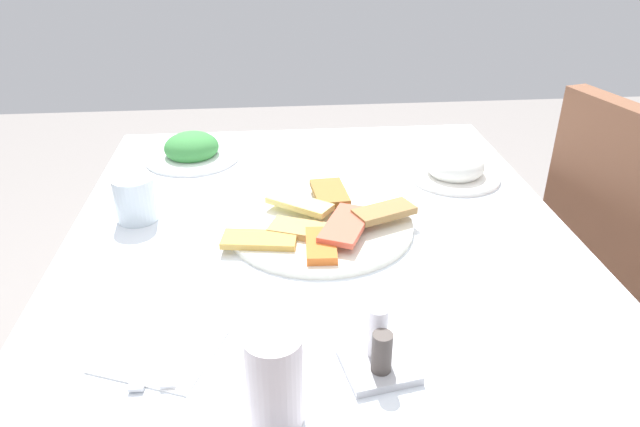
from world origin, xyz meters
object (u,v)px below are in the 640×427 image
object	(u,v)px
spoon	(176,344)
salad_plate_greens	(192,150)
condiment_caddy	(379,353)
dining_table	(320,262)
soda_can	(275,380)
salad_plate_rice	(455,168)
drinking_glass	(135,199)
fork	(150,345)
paper_napkin	(163,347)
pide_platter	(320,224)

from	to	relation	value
spoon	salad_plate_greens	bearing A→B (deg)	-175.68
salad_plate_greens	condiment_caddy	distance (m)	0.80
dining_table	soda_can	size ratio (longest dim) A/B	8.74
salad_plate_rice	drinking_glass	distance (m)	0.67
salad_plate_greens	dining_table	bearing A→B (deg)	37.03
spoon	soda_can	bearing A→B (deg)	44.30
soda_can	drinking_glass	xyz separation A→B (m)	(-0.52, -0.25, -0.02)
dining_table	drinking_glass	size ratio (longest dim) A/B	12.38
dining_table	salad_plate_rice	distance (m)	0.38
soda_can	condiment_caddy	size ratio (longest dim) A/B	1.16
salad_plate_rice	spoon	world-z (taller)	salad_plate_rice
dining_table	drinking_glass	bearing A→B (deg)	-100.72
salad_plate_rice	condiment_caddy	xyz separation A→B (m)	(0.57, -0.27, 0.00)
salad_plate_greens	soda_can	xyz separation A→B (m)	(0.81, 0.18, 0.04)
fork	drinking_glass	bearing A→B (deg)	-164.95
paper_napkin	salad_plate_rice	bearing A→B (deg)	132.30
fork	soda_can	bearing A→B (deg)	53.36
dining_table	pide_platter	xyz separation A→B (m)	(0.01, 0.00, 0.09)
pide_platter	drinking_glass	size ratio (longest dim) A/B	4.19
pide_platter	salad_plate_greens	world-z (taller)	salad_plate_greens
fork	spoon	xyz separation A→B (m)	(0.00, 0.04, 0.00)
salad_plate_greens	salad_plate_rice	size ratio (longest dim) A/B	1.11
dining_table	paper_napkin	world-z (taller)	paper_napkin
salad_plate_greens	pide_platter	bearing A→B (deg)	36.52
salad_plate_greens	spoon	size ratio (longest dim) A/B	1.33
dining_table	fork	size ratio (longest dim) A/B	6.38
salad_plate_rice	fork	size ratio (longest dim) A/B	1.18
dining_table	soda_can	world-z (taller)	soda_can
pide_platter	soda_can	xyz separation A→B (m)	(0.44, -0.09, 0.05)
pide_platter	drinking_glass	bearing A→B (deg)	-101.81
salad_plate_greens	condiment_caddy	xyz separation A→B (m)	(0.74, 0.31, 0.00)
drinking_glass	spoon	distance (m)	0.40
paper_napkin	drinking_glass	bearing A→B (deg)	-165.08
soda_can	salad_plate_greens	bearing A→B (deg)	-167.61
salad_plate_greens	paper_napkin	size ratio (longest dim) A/B	1.50
salad_plate_rice	spoon	xyz separation A→B (m)	(0.51, -0.54, -0.02)
condiment_caddy	spoon	bearing A→B (deg)	-103.52
salad_plate_greens	condiment_caddy	world-z (taller)	condiment_caddy
soda_can	condiment_caddy	world-z (taller)	soda_can
spoon	condiment_caddy	size ratio (longest dim) A/B	1.57
salad_plate_greens	spoon	bearing A→B (deg)	3.83
soda_can	spoon	bearing A→B (deg)	-136.18
dining_table	fork	bearing A→B (deg)	-39.89
salad_plate_greens	fork	xyz separation A→B (m)	(0.67, 0.01, -0.02)
paper_napkin	salad_plate_greens	bearing A→B (deg)	-177.70
salad_plate_greens	condiment_caddy	bearing A→B (deg)	23.02
condiment_caddy	pide_platter	bearing A→B (deg)	-173.53
fork	spoon	size ratio (longest dim) A/B	1.02
dining_table	salad_plate_greens	bearing A→B (deg)	-142.97
salad_plate_greens	drinking_glass	xyz separation A→B (m)	(0.29, -0.07, 0.02)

